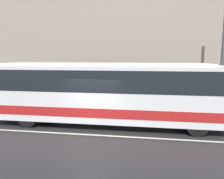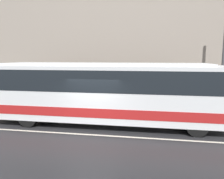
% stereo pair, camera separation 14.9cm
% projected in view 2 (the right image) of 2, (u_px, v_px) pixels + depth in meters
% --- Properties ---
extents(ground_plane, '(60.00, 60.00, 0.00)m').
position_uv_depth(ground_plane, '(91.00, 135.00, 9.95)').
color(ground_plane, '#262628').
extents(sidewalk, '(60.00, 3.19, 0.14)m').
position_uv_depth(sidewalk, '(112.00, 106.00, 15.40)').
color(sidewalk, '#A09E99').
rests_on(sidewalk, ground_plane).
extents(building_facade, '(60.00, 0.35, 11.21)m').
position_uv_depth(building_facade, '(116.00, 31.00, 16.30)').
color(building_facade, gray).
rests_on(building_facade, ground_plane).
extents(lane_stripe, '(54.00, 0.14, 0.01)m').
position_uv_depth(lane_stripe, '(91.00, 135.00, 9.95)').
color(lane_stripe, beige).
rests_on(lane_stripe, ground_plane).
extents(transit_bus, '(12.19, 2.59, 3.21)m').
position_uv_depth(transit_bus, '(104.00, 90.00, 11.32)').
color(transit_bus, white).
rests_on(transit_bus, ground_plane).
extents(utility_pole_near, '(0.21, 0.21, 7.03)m').
position_uv_depth(utility_pole_near, '(224.00, 55.00, 12.94)').
color(utility_pole_near, '#4C4C4F').
rests_on(utility_pole_near, sidewalk).
extents(pedestrian_waiting, '(0.36, 0.36, 1.70)m').
position_uv_depth(pedestrian_waiting, '(111.00, 95.00, 14.87)').
color(pedestrian_waiting, '#333338').
rests_on(pedestrian_waiting, sidewalk).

